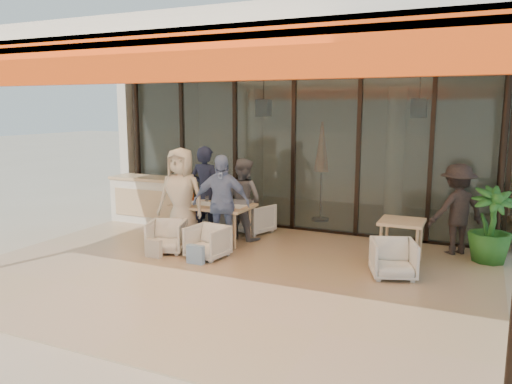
# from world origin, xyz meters

# --- Properties ---
(ground) EXTENTS (70.00, 70.00, 0.00)m
(ground) POSITION_xyz_m (0.00, 0.00, 0.00)
(ground) COLOR #C6B293
(ground) RESTS_ON ground
(terrace_floor) EXTENTS (8.00, 6.00, 0.01)m
(terrace_floor) POSITION_xyz_m (0.00, 0.00, 0.01)
(terrace_floor) COLOR tan
(terrace_floor) RESTS_ON ground
(terrace_structure) EXTENTS (8.00, 6.00, 3.40)m
(terrace_structure) POSITION_xyz_m (0.00, -0.26, 3.25)
(terrace_structure) COLOR silver
(terrace_structure) RESTS_ON ground
(glass_storefront) EXTENTS (8.08, 0.10, 3.20)m
(glass_storefront) POSITION_xyz_m (0.00, 3.00, 1.60)
(glass_storefront) COLOR #9EADA3
(glass_storefront) RESTS_ON ground
(interior_block) EXTENTS (9.05, 3.62, 3.52)m
(interior_block) POSITION_xyz_m (0.01, 5.31, 2.23)
(interior_block) COLOR silver
(interior_block) RESTS_ON ground
(host_counter) EXTENTS (1.85, 0.65, 1.04)m
(host_counter) POSITION_xyz_m (-3.11, 2.30, 0.53)
(host_counter) COLOR silver
(host_counter) RESTS_ON ground
(dining_table) EXTENTS (1.50, 0.90, 0.93)m
(dining_table) POSITION_xyz_m (-1.05, 1.44, 0.69)
(dining_table) COLOR #D0B57E
(dining_table) RESTS_ON ground
(chair_far_left) EXTENTS (0.74, 0.72, 0.61)m
(chair_far_left) POSITION_xyz_m (-1.47, 2.39, 0.31)
(chair_far_left) COLOR white
(chair_far_left) RESTS_ON ground
(chair_far_right) EXTENTS (0.85, 0.82, 0.70)m
(chair_far_right) POSITION_xyz_m (-0.63, 2.39, 0.35)
(chair_far_right) COLOR white
(chair_far_right) RESTS_ON ground
(chair_near_left) EXTENTS (0.78, 0.76, 0.64)m
(chair_near_left) POSITION_xyz_m (-1.47, 0.49, 0.32)
(chair_near_left) COLOR white
(chair_near_left) RESTS_ON ground
(chair_near_right) EXTENTS (0.68, 0.65, 0.63)m
(chair_near_right) POSITION_xyz_m (-0.63, 0.49, 0.32)
(chair_near_right) COLOR white
(chair_near_right) RESTS_ON ground
(diner_navy) EXTENTS (0.66, 0.44, 1.81)m
(diner_navy) POSITION_xyz_m (-1.47, 1.89, 0.91)
(diner_navy) COLOR #171E32
(diner_navy) RESTS_ON ground
(diner_grey) EXTENTS (0.91, 0.79, 1.60)m
(diner_grey) POSITION_xyz_m (-0.63, 1.89, 0.80)
(diner_grey) COLOR #5D5D61
(diner_grey) RESTS_ON ground
(diner_cream) EXTENTS (0.97, 0.69, 1.84)m
(diner_cream) POSITION_xyz_m (-1.47, 0.99, 0.92)
(diner_cream) COLOR beige
(diner_cream) RESTS_ON ground
(diner_periwinkle) EXTENTS (1.11, 0.71, 1.75)m
(diner_periwinkle) POSITION_xyz_m (-0.63, 0.99, 0.88)
(diner_periwinkle) COLOR #6D85B5
(diner_periwinkle) RESTS_ON ground
(tote_bag_cream) EXTENTS (0.30, 0.10, 0.34)m
(tote_bag_cream) POSITION_xyz_m (-1.47, 0.09, 0.17)
(tote_bag_cream) COLOR silver
(tote_bag_cream) RESTS_ON ground
(tote_bag_blue) EXTENTS (0.30, 0.10, 0.34)m
(tote_bag_blue) POSITION_xyz_m (-0.63, 0.09, 0.17)
(tote_bag_blue) COLOR #99BFD8
(tote_bag_blue) RESTS_ON ground
(side_table) EXTENTS (0.70, 0.70, 0.74)m
(side_table) POSITION_xyz_m (2.44, 1.54, 0.64)
(side_table) COLOR #D0B57E
(side_table) RESTS_ON ground
(side_chair) EXTENTS (0.80, 0.78, 0.66)m
(side_chair) POSITION_xyz_m (2.44, 0.79, 0.33)
(side_chair) COLOR white
(side_chair) RESTS_ON ground
(standing_woman) EXTENTS (1.19, 1.12, 1.61)m
(standing_woman) POSITION_xyz_m (3.22, 2.52, 0.81)
(standing_woman) COLOR black
(standing_woman) RESTS_ON ground
(potted_palm) EXTENTS (0.93, 0.93, 1.28)m
(potted_palm) POSITION_xyz_m (3.77, 2.21, 0.64)
(potted_palm) COLOR #1E5919
(potted_palm) RESTS_ON ground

